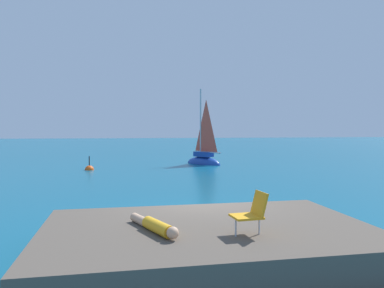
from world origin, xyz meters
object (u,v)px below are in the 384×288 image
object	(u,v)px
person_sunbather	(155,226)
beach_chair	(252,211)
marker_buoy	(89,170)
sailboat_near	(204,160)

from	to	relation	value
person_sunbather	beach_chair	xyz separation A→B (m)	(1.77, -0.47, 0.33)
beach_chair	marker_buoy	world-z (taller)	beach_chair
beach_chair	marker_buoy	bearing A→B (deg)	-81.42
marker_buoy	person_sunbather	bearing A→B (deg)	-79.19
beach_chair	marker_buoy	distance (m)	17.93
sailboat_near	marker_buoy	size ratio (longest dim) A/B	5.20
person_sunbather	marker_buoy	xyz separation A→B (m)	(-3.19, 16.73, -0.76)
sailboat_near	beach_chair	xyz separation A→B (m)	(-2.64, -19.86, 0.77)
sailboat_near	beach_chair	bearing A→B (deg)	137.21
person_sunbather	marker_buoy	bearing A→B (deg)	-13.44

